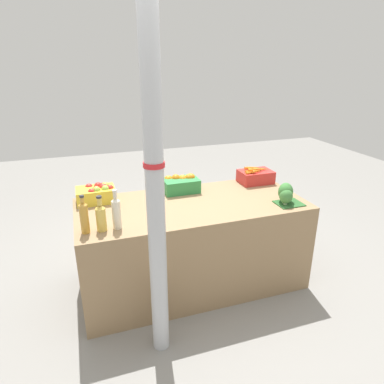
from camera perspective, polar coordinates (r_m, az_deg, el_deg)
ground_plane at (r=3.28m, az=0.00°, el=-14.57°), size 10.00×10.00×0.00m
market_table at (r=3.07m, az=0.00°, el=-8.61°), size 1.91×0.87×0.78m
support_pole at (r=1.99m, az=-6.36°, el=4.56°), size 0.13×0.13×2.70m
apple_crate at (r=3.01m, az=-15.51°, el=-0.16°), size 0.32×0.22×0.15m
orange_crate at (r=3.14m, az=-1.82°, el=1.42°), size 0.32×0.22×0.15m
carrot_crate at (r=3.41m, az=10.55°, el=2.67°), size 0.32×0.22×0.16m
broccoli_pile at (r=2.96m, az=15.35°, el=-0.29°), size 0.22×0.20×0.17m
juice_bottle_amber at (r=2.47m, az=-17.53°, el=-3.97°), size 0.06×0.06×0.28m
juice_bottle_golden at (r=2.48m, az=-14.95°, el=-3.99°), size 0.07×0.07×0.26m
juice_bottle_cloudy at (r=2.48m, az=-12.49°, el=-3.30°), size 0.06×0.06×0.29m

